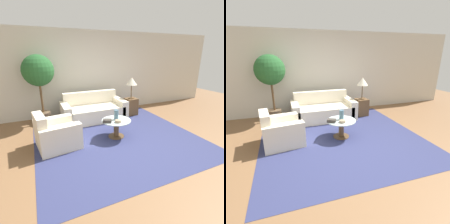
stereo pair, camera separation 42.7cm
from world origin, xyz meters
The scene contains 12 objects.
ground_plane centered at (0.00, 0.00, 0.00)m, with size 14.00×14.00×0.00m, color brown.
wall_back centered at (0.00, 2.66, 1.30)m, with size 10.00×0.06×2.60m.
rug centered at (0.04, 0.55, 0.00)m, with size 3.67×3.59×0.01m.
sofa_main centered at (-0.08, 1.93, 0.27)m, with size 1.87×0.90×0.80m.
armchair centered at (-1.35, 0.65, 0.27)m, with size 0.93×0.91×0.77m.
coffee_table centered at (0.04, 0.55, 0.28)m, with size 0.69×0.69×0.43m.
side_table centered at (1.18, 1.84, 0.27)m, with size 0.36×0.36×0.53m.
table_lamp centered at (1.18, 1.84, 1.07)m, with size 0.34×0.34×0.67m.
potted_plant centered at (-1.48, 2.18, 1.38)m, with size 0.82×0.82×1.90m.
vase centered at (0.06, 0.60, 0.54)m, with size 0.10×0.10×0.23m.
bowl centered at (0.02, 0.41, 0.45)m, with size 0.14×0.14×0.05m.
book_stack centered at (-0.21, 0.51, 0.46)m, with size 0.23×0.21×0.07m.
Camera 2 is at (-1.21, -3.05, 1.92)m, focal length 28.00 mm.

